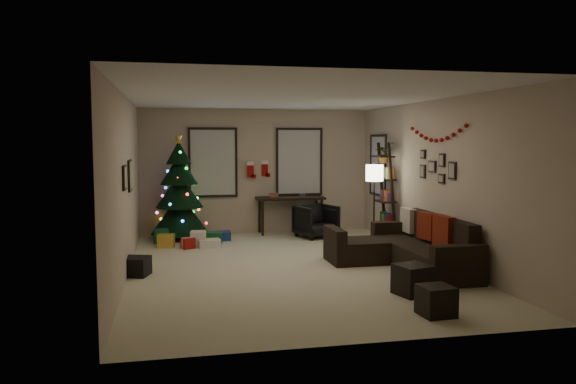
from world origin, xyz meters
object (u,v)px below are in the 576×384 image
object	(u,v)px
sofa	(408,250)
desk_chair	(316,221)
christmas_tree	(179,195)
bookshelf	(386,195)
desk	(290,201)

from	to	relation	value
sofa	desk_chair	size ratio (longest dim) A/B	3.61
christmas_tree	bookshelf	xyz separation A→B (m)	(3.97, -1.34, 0.05)
christmas_tree	desk	xyz separation A→B (m)	(2.37, 0.19, -0.21)
sofa	desk	xyz separation A→B (m)	(-1.17, 3.59, 0.43)
christmas_tree	desk_chair	distance (m)	2.88
christmas_tree	desk	bearing A→B (deg)	4.62
desk_chair	desk	bearing A→B (deg)	102.87
christmas_tree	desk_chair	size ratio (longest dim) A/B	3.15
desk_chair	sofa	bearing A→B (deg)	-94.85
christmas_tree	sofa	size ratio (longest dim) A/B	0.87
desk	christmas_tree	bearing A→B (deg)	-175.38
desk_chair	bookshelf	distance (m)	1.61
desk_chair	bookshelf	size ratio (longest dim) A/B	0.35
sofa	desk	size ratio (longest dim) A/B	1.71
bookshelf	christmas_tree	bearing A→B (deg)	161.33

